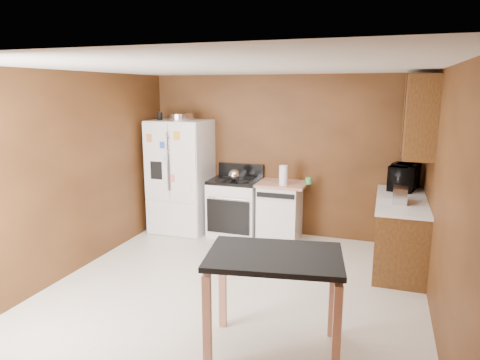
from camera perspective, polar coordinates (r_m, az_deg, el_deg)
The scene contains 18 objects.
floor at distance 5.05m, azimuth -1.04°, elevation -14.79°, with size 4.50×4.50×0.00m, color silver.
ceiling at distance 4.52m, azimuth -1.16°, elevation 14.83°, with size 4.50×4.50×0.00m, color white.
wall_back at distance 6.75m, azimuth 5.41°, elevation 3.20°, with size 4.20×4.20×0.00m, color brown.
wall_front at distance 2.72m, azimuth -17.72°, elevation -10.84°, with size 4.20×4.20×0.00m, color brown.
wall_left at distance 5.68m, azimuth -21.45°, elevation 0.75°, with size 4.50×4.50×0.00m, color brown.
wall_right at distance 4.40m, azimuth 25.61°, elevation -2.71°, with size 4.50×4.50×0.00m, color brown.
roasting_pan at distance 6.85m, azimuth -7.88°, elevation 8.35°, with size 0.42×0.42×0.11m, color silver.
pen_cup at distance 6.97m, azimuth -10.63°, elevation 8.37°, with size 0.08×0.08×0.12m, color black.
kettle at distance 6.55m, azimuth -0.79°, elevation 0.66°, with size 0.18×0.18×0.18m, color silver.
paper_towel at distance 6.33m, azimuth 5.80°, elevation 0.63°, with size 0.13×0.13×0.29m, color white.
green_canister at distance 6.46m, azimuth 9.12°, elevation -0.09°, with size 0.09×0.09×0.10m, color green.
toaster at distance 5.63m, azimuth 20.59°, elevation -1.89°, with size 0.17×0.28×0.20m, color silver.
microwave at distance 6.44m, azimuth 21.09°, elevation 0.33°, with size 0.59×0.40×0.33m, color black.
refrigerator at distance 6.98m, azimuth -7.88°, elevation 0.52°, with size 0.90×0.80×1.80m.
gas_range at distance 6.79m, azimuth -0.64°, elevation -3.51°, with size 0.76×0.68×1.10m.
dishwasher at distance 6.62m, azimuth 5.34°, elevation -4.06°, with size 0.78×0.63×0.89m.
right_cabinets at distance 5.89m, azimuth 21.19°, elevation -2.26°, with size 0.63×1.58×2.45m.
island at distance 3.75m, azimuth 4.60°, elevation -11.91°, with size 1.25×0.94×0.91m.
Camera 1 is at (1.53, -4.24, 2.28)m, focal length 32.00 mm.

